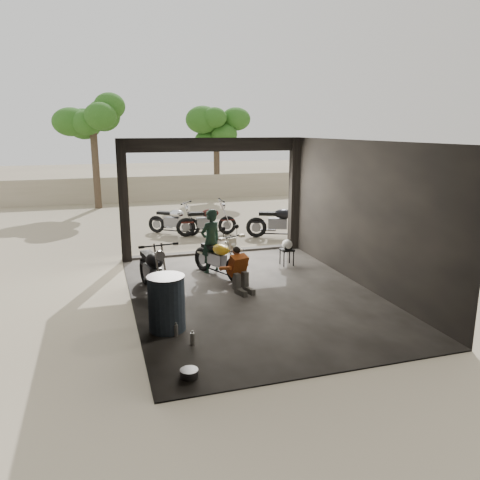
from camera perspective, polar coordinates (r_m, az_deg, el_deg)
ground at (r=10.02m, az=1.53°, el=-6.64°), size 80.00×80.00×0.00m
garage at (r=10.16m, az=0.59°, el=1.16°), size 7.00×7.13×3.20m
boundary_wall at (r=23.29m, az=-9.56°, el=6.26°), size 18.00×0.30×1.20m
tree_left at (r=21.42m, az=-17.58°, el=14.31°), size 2.20×2.20×5.60m
tree_right at (r=23.64m, az=-2.91°, el=13.72°), size 2.20×2.20×5.00m
main_bike at (r=11.04m, az=-2.69°, el=-1.79°), size 1.28×1.76×1.08m
left_bike at (r=10.00m, az=-10.56°, el=-3.23°), size 0.99×1.89×1.22m
outside_bike_a at (r=15.64m, az=-8.10°, el=2.68°), size 1.72×1.52×1.11m
outside_bike_b at (r=15.33m, az=-4.10°, el=2.69°), size 1.77×0.79×1.18m
outside_bike_c at (r=14.99m, az=4.82°, el=2.58°), size 2.00×1.42×1.25m
rider at (r=11.29m, az=-3.59°, el=-0.16°), size 0.68×0.59×1.58m
mechanic at (r=9.95m, az=0.08°, el=-3.87°), size 0.67×0.78×0.96m
stool at (r=12.01m, az=5.74°, el=-1.44°), size 0.32×0.32×0.44m
helmet at (r=11.91m, az=5.77°, el=-0.56°), size 0.36×0.36×0.26m
oil_drum at (r=8.23m, az=-8.93°, el=-7.71°), size 0.64×0.64×0.99m
sign_post at (r=14.28m, az=7.74°, el=5.79°), size 0.78×0.08×2.33m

